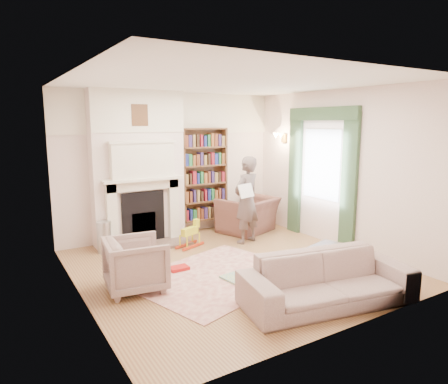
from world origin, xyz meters
TOP-DOWN VIEW (x-y plane):
  - floor at (0.00, 0.00)m, footprint 4.50×4.50m
  - ceiling at (0.00, 0.00)m, footprint 4.50×4.50m
  - wall_back at (0.00, 2.25)m, footprint 4.50×0.00m
  - wall_front at (0.00, -2.25)m, footprint 4.50×0.00m
  - wall_left at (-2.25, 0.00)m, footprint 0.00×4.50m
  - wall_right at (2.25, 0.00)m, footprint 0.00×4.50m
  - fireplace at (-0.75, 2.05)m, footprint 1.70×0.58m
  - bookcase at (0.65, 2.12)m, footprint 1.00×0.24m
  - window at (2.23, 0.40)m, footprint 0.02×0.90m
  - curtain_left at (2.20, -0.30)m, footprint 0.07×0.32m
  - curtain_right at (2.20, 1.10)m, footprint 0.07×0.32m
  - pelmet at (2.19, 0.40)m, footprint 0.09×1.70m
  - wall_sconce at (2.03, 1.50)m, footprint 0.20×0.24m
  - rug at (-0.40, -0.20)m, footprint 2.76×2.40m
  - armchair_reading at (1.37, 1.56)m, footprint 1.34×1.26m
  - armchair_left at (-1.56, -0.04)m, footprint 0.87×0.85m
  - sofa at (0.32, -1.69)m, footprint 2.26×1.23m
  - man_reading at (0.92, 0.96)m, footprint 0.68×0.54m
  - newspaper at (0.77, 0.76)m, footprint 0.37×0.20m
  - coffee_table at (0.95, -1.06)m, footprint 0.80×0.63m
  - paraffin_heater at (-1.51, 1.74)m, footprint 0.28×0.28m
  - rocking_horse at (-0.12, 1.25)m, footprint 0.59×0.40m
  - board_game at (-0.22, -0.46)m, footprint 0.40×0.40m
  - game_box_lid at (-0.78, 0.29)m, footprint 0.29×0.19m
  - comic_annuals at (0.30, -0.46)m, footprint 0.55×0.53m

SIDE VIEW (x-z plane):
  - floor at x=0.00m, z-range 0.00..0.00m
  - rug at x=-0.40m, z-range 0.00..0.01m
  - comic_annuals at x=0.30m, z-range 0.01..0.03m
  - board_game at x=-0.22m, z-range 0.01..0.04m
  - game_box_lid at x=-0.78m, z-range 0.01..0.06m
  - coffee_table at x=0.95m, z-range 0.00..0.45m
  - rocking_horse at x=-0.12m, z-range 0.00..0.48m
  - paraffin_heater at x=-1.51m, z-range 0.00..0.55m
  - sofa at x=0.32m, z-range 0.00..0.63m
  - armchair_reading at x=1.37m, z-range 0.00..0.71m
  - armchair_left at x=-1.56m, z-range 0.00..0.71m
  - man_reading at x=0.92m, z-range 0.00..1.62m
  - newspaper at x=0.77m, z-range 0.91..1.15m
  - bookcase at x=0.65m, z-range 0.25..2.10m
  - curtain_left at x=2.20m, z-range 0.00..2.40m
  - curtain_right at x=2.20m, z-range 0.00..2.40m
  - fireplace at x=-0.75m, z-range -0.01..2.79m
  - wall_back at x=0.00m, z-range -0.85..3.65m
  - wall_front at x=0.00m, z-range -0.85..3.65m
  - wall_left at x=-2.25m, z-range -0.85..3.65m
  - wall_right at x=2.25m, z-range -0.85..3.65m
  - window at x=2.23m, z-range 0.80..2.10m
  - wall_sconce at x=2.03m, z-range 1.78..2.02m
  - pelmet at x=2.19m, z-range 2.26..2.50m
  - ceiling at x=0.00m, z-range 2.80..2.80m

